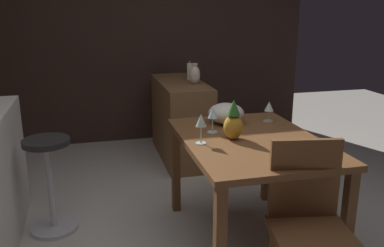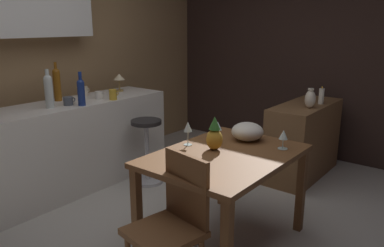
# 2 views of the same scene
# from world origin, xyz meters

# --- Properties ---
(ground_plane) EXTENTS (9.00, 9.00, 0.00)m
(ground_plane) POSITION_xyz_m (0.00, 0.00, 0.00)
(ground_plane) COLOR #B7B2A8
(wall_kitchen_back) EXTENTS (5.20, 0.33, 2.60)m
(wall_kitchen_back) POSITION_xyz_m (-0.06, 2.08, 1.41)
(wall_kitchen_back) COLOR #9E7A51
(wall_kitchen_back) RESTS_ON ground_plane
(wall_side_right) EXTENTS (0.10, 4.40, 2.60)m
(wall_side_right) POSITION_xyz_m (2.55, 0.30, 1.30)
(wall_side_right) COLOR #33231E
(wall_side_right) RESTS_ON ground_plane
(dining_table) EXTENTS (1.19, 0.86, 0.74)m
(dining_table) POSITION_xyz_m (0.06, -0.29, 0.65)
(dining_table) COLOR brown
(dining_table) RESTS_ON ground_plane
(kitchen_counter) EXTENTS (2.10, 0.60, 0.90)m
(kitchen_counter) POSITION_xyz_m (0.00, 1.53, 0.45)
(kitchen_counter) COLOR silver
(kitchen_counter) RESTS_ON ground_plane
(sideboard_cabinet) EXTENTS (1.10, 0.44, 0.82)m
(sideboard_cabinet) POSITION_xyz_m (1.76, -0.21, 0.41)
(sideboard_cabinet) COLOR brown
(sideboard_cabinet) RESTS_ON ground_plane
(chair_near_window) EXTENTS (0.47, 0.47, 0.90)m
(chair_near_window) POSITION_xyz_m (-0.60, -0.35, 0.49)
(chair_near_window) COLOR brown
(chair_near_window) RESTS_ON ground_plane
(bar_stool) EXTENTS (0.34, 0.34, 0.69)m
(bar_stool) POSITION_xyz_m (0.54, 1.01, 0.37)
(bar_stool) COLOR #262323
(bar_stool) RESTS_ON ground_plane
(wine_glass_left) EXTENTS (0.08, 0.08, 0.15)m
(wine_glass_left) POSITION_xyz_m (0.42, -0.58, 0.85)
(wine_glass_left) COLOR silver
(wine_glass_left) RESTS_ON dining_table
(wine_glass_right) EXTENTS (0.07, 0.07, 0.17)m
(wine_glass_right) POSITION_xyz_m (0.25, -0.09, 0.87)
(wine_glass_right) COLOR silver
(wine_glass_right) RESTS_ON dining_table
(wine_glass_center) EXTENTS (0.07, 0.07, 0.19)m
(wine_glass_center) POSITION_xyz_m (0.04, 0.05, 0.88)
(wine_glass_center) COLOR silver
(wine_glass_center) RESTS_ON dining_table
(pineapple_centerpiece) EXTENTS (0.12, 0.12, 0.26)m
(pineapple_centerpiece) POSITION_xyz_m (0.08, -0.18, 0.85)
(pineapple_centerpiece) COLOR gold
(pineapple_centerpiece) RESTS_ON dining_table
(fruit_bowl) EXTENTS (0.26, 0.26, 0.15)m
(fruit_bowl) POSITION_xyz_m (0.44, -0.25, 0.81)
(fruit_bowl) COLOR beige
(fruit_bowl) RESTS_ON dining_table
(wine_bottle_clear) EXTENTS (0.08, 0.08, 0.36)m
(wine_bottle_clear) POSITION_xyz_m (-0.27, 1.46, 1.07)
(wine_bottle_clear) COLOR silver
(wine_bottle_clear) RESTS_ON kitchen_counter
(wine_bottle_cobalt) EXTENTS (0.07, 0.07, 0.33)m
(wine_bottle_cobalt) POSITION_xyz_m (-0.02, 1.31, 1.04)
(wine_bottle_cobalt) COLOR navy
(wine_bottle_cobalt) RESTS_ON kitchen_counter
(wine_bottle_amber) EXTENTS (0.07, 0.07, 0.39)m
(wine_bottle_amber) POSITION_xyz_m (-0.03, 1.69, 1.08)
(wine_bottle_amber) COLOR #8C5114
(wine_bottle_amber) RESTS_ON kitchen_counter
(cup_mustard) EXTENTS (0.11, 0.08, 0.11)m
(cup_mustard) POSITION_xyz_m (0.35, 1.29, 0.95)
(cup_mustard) COLOR gold
(cup_mustard) RESTS_ON kitchen_counter
(cup_white) EXTENTS (0.12, 0.08, 0.08)m
(cup_white) POSITION_xyz_m (0.29, 1.45, 0.94)
(cup_white) COLOR white
(cup_white) RESTS_ON kitchen_counter
(cup_cream) EXTENTS (0.13, 0.09, 0.10)m
(cup_cream) POSITION_xyz_m (0.30, 1.72, 0.95)
(cup_cream) COLOR beige
(cup_cream) RESTS_ON kitchen_counter
(cup_slate) EXTENTS (0.13, 0.09, 0.08)m
(cup_slate) POSITION_xyz_m (-0.09, 1.43, 0.94)
(cup_slate) COLOR #515660
(cup_slate) RESTS_ON kitchen_counter
(counter_lamp) EXTENTS (0.13, 0.13, 0.20)m
(counter_lamp) POSITION_xyz_m (0.73, 1.63, 1.05)
(counter_lamp) COLOR #A58447
(counter_lamp) RESTS_ON kitchen_counter
(pillar_candle_tall) EXTENTS (0.06, 0.06, 0.19)m
(pillar_candle_tall) POSITION_xyz_m (1.86, -0.33, 0.90)
(pillar_candle_tall) COLOR white
(pillar_candle_tall) RESTS_ON sideboard_cabinet
(vase_ceramic_ivory) EXTENTS (0.11, 0.11, 0.20)m
(vase_ceramic_ivory) POSITION_xyz_m (1.59, -0.32, 0.92)
(vase_ceramic_ivory) COLOR beige
(vase_ceramic_ivory) RESTS_ON sideboard_cabinet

